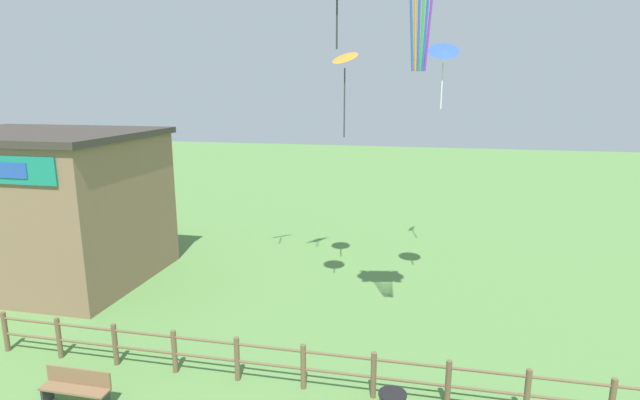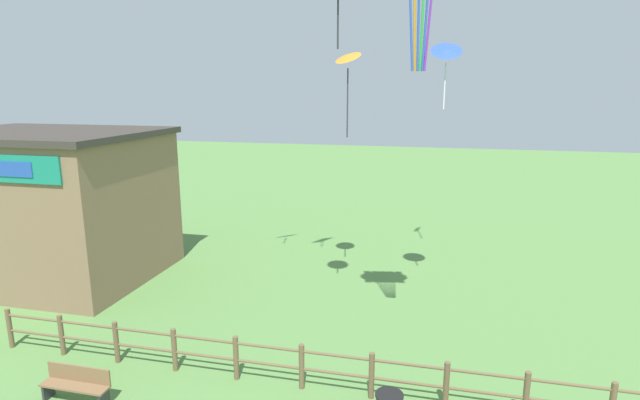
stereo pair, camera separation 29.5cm
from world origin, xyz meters
name	(u,v)px [view 1 (the left image)]	position (x,y,z in m)	size (l,w,h in m)	color
wooden_fence	(303,364)	(0.00, 5.62, 0.68)	(17.83, 0.14, 1.21)	brown
seaside_building	(42,206)	(-11.87, 10.94, 2.94)	(8.43, 6.43, 5.85)	#84664C
park_bench_by_building	(76,386)	(-5.16, 3.84, 0.48)	(1.72, 0.41, 0.88)	brown
kite_blue_delta	(444,52)	(3.17, 11.62, 8.58)	(1.05, 0.92, 2.17)	blue
kite_orange_delta	(345,61)	(-0.18, 12.62, 8.38)	(1.27, 1.25, 3.06)	orange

